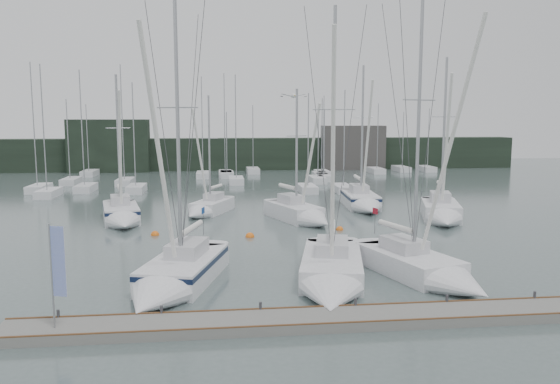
# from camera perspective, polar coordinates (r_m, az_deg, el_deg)

# --- Properties ---
(ground) EXTENTS (160.00, 160.00, 0.00)m
(ground) POSITION_cam_1_polar(r_m,az_deg,el_deg) (27.09, 1.54, -9.87)
(ground) COLOR #4D5E5D
(ground) RESTS_ON ground
(dock) EXTENTS (24.00, 2.00, 0.40)m
(dock) POSITION_cam_1_polar(r_m,az_deg,el_deg) (22.36, 3.40, -13.22)
(dock) COLOR slate
(dock) RESTS_ON ground
(far_treeline) EXTENTS (90.00, 4.00, 5.00)m
(far_treeline) POSITION_cam_1_polar(r_m,az_deg,el_deg) (87.82, -4.20, 3.99)
(far_treeline) COLOR black
(far_treeline) RESTS_ON ground
(far_building_left) EXTENTS (12.00, 3.00, 8.00)m
(far_building_left) POSITION_cam_1_polar(r_m,az_deg,el_deg) (87.21, -17.44, 4.62)
(far_building_left) COLOR black
(far_building_left) RESTS_ON ground
(far_building_right) EXTENTS (10.00, 3.00, 7.00)m
(far_building_right) POSITION_cam_1_polar(r_m,az_deg,el_deg) (88.39, 7.63, 4.62)
(far_building_right) COLOR #423F3D
(far_building_right) RESTS_ON ground
(mast_forest) EXTENTS (59.18, 27.00, 14.65)m
(mast_forest) POSITION_cam_1_polar(r_m,az_deg,el_deg) (71.08, -5.19, 1.46)
(mast_forest) COLOR silver
(mast_forest) RESTS_ON ground
(sailboat_near_left) EXTENTS (5.27, 9.80, 14.69)m
(sailboat_near_left) POSITION_cam_1_polar(r_m,az_deg,el_deg) (26.71, -11.18, -8.93)
(sailboat_near_left) COLOR silver
(sailboat_near_left) RESTS_ON ground
(sailboat_near_center) EXTENTS (5.15, 10.68, 14.69)m
(sailboat_near_center) POSITION_cam_1_polar(r_m,az_deg,el_deg) (26.81, 5.40, -8.92)
(sailboat_near_center) COLOR silver
(sailboat_near_center) RESTS_ON ground
(sailboat_near_right) EXTENTS (5.32, 9.16, 15.40)m
(sailboat_near_right) POSITION_cam_1_polar(r_m,az_deg,el_deg) (28.59, 15.55, -8.07)
(sailboat_near_right) COLOR silver
(sailboat_near_right) RESTS_ON ground
(sailboat_mid_a) EXTENTS (4.31, 8.40, 12.37)m
(sailboat_mid_a) POSITION_cam_1_polar(r_m,az_deg,el_deg) (44.31, -16.19, -2.40)
(sailboat_mid_a) COLOR silver
(sailboat_mid_a) RESTS_ON ground
(sailboat_mid_b) EXTENTS (4.74, 7.23, 10.81)m
(sailboat_mid_b) POSITION_cam_1_polar(r_m,az_deg,el_deg) (46.88, -7.76, -1.77)
(sailboat_mid_b) COLOR silver
(sailboat_mid_b) RESTS_ON ground
(sailboat_mid_c) EXTENTS (5.17, 8.42, 11.26)m
(sailboat_mid_c) POSITION_cam_1_polar(r_m,az_deg,el_deg) (43.17, 2.41, -2.41)
(sailboat_mid_c) COLOR silver
(sailboat_mid_c) RESTS_ON ground
(sailboat_mid_d) EXTENTS (3.39, 9.15, 13.79)m
(sailboat_mid_d) POSITION_cam_1_polar(r_m,az_deg,el_deg) (49.93, 8.69, -1.06)
(sailboat_mid_d) COLOR silver
(sailboat_mid_d) RESTS_ON ground
(sailboat_mid_e) EXTENTS (5.14, 8.70, 13.84)m
(sailboat_mid_e) POSITION_cam_1_polar(r_m,az_deg,el_deg) (45.23, 16.59, -2.20)
(sailboat_mid_e) COLOR silver
(sailboat_mid_e) RESTS_ON ground
(buoy_a) EXTENTS (0.62, 0.62, 0.62)m
(buoy_a) POSITION_cam_1_polar(r_m,az_deg,el_deg) (38.06, -3.17, -4.71)
(buoy_a) COLOR orange
(buoy_a) RESTS_ON ground
(buoy_b) EXTENTS (0.54, 0.54, 0.54)m
(buoy_b) POSITION_cam_1_polar(r_m,az_deg,el_deg) (40.62, 6.25, -3.95)
(buoy_b) COLOR orange
(buoy_b) RESTS_ON ground
(buoy_c) EXTENTS (0.60, 0.60, 0.60)m
(buoy_c) POSITION_cam_1_polar(r_m,az_deg,el_deg) (39.60, -12.93, -4.41)
(buoy_c) COLOR orange
(buoy_c) RESTS_ON ground
(dock_banner) EXTENTS (0.59, 0.21, 3.97)m
(dock_banner) POSITION_cam_1_polar(r_m,az_deg,el_deg) (21.90, -22.35, -7.25)
(dock_banner) COLOR #9A9DA2
(dock_banner) RESTS_ON dock
(seagull) EXTENTS (1.06, 0.49, 0.21)m
(seagull) POSITION_cam_1_polar(r_m,az_deg,el_deg) (23.72, 1.42, 10.03)
(seagull) COLOR white
(seagull) RESTS_ON ground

